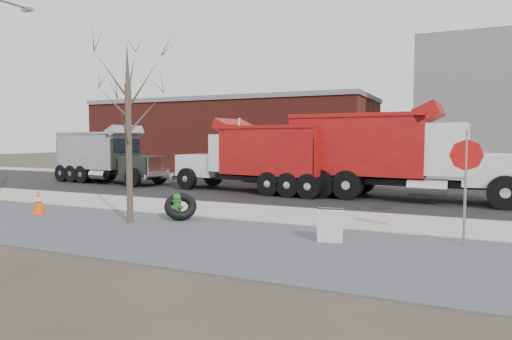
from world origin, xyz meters
The scene contains 16 objects.
ground centered at (0.00, 0.00, 0.00)m, with size 120.00×120.00×0.00m, color #383328.
gravel_verge centered at (0.00, -3.50, 0.01)m, with size 60.00×5.00×0.03m, color slate.
sidewalk centered at (0.00, 0.25, 0.03)m, with size 60.00×2.50×0.06m, color #9E9B93.
curb centered at (0.00, 1.55, 0.06)m, with size 60.00×0.15×0.11m, color #9E9B93.
road centered at (0.00, 6.30, 0.01)m, with size 60.00×9.40×0.02m, color black.
far_sidewalk centered at (0.00, 12.00, 0.03)m, with size 60.00×2.00×0.06m, color #9E9B93.
building_brick centered at (-10.00, 17.00, 2.65)m, with size 20.20×8.20×5.30m.
bare_tree centered at (-3.20, -2.60, 3.30)m, with size 3.20×3.20×5.20m.
fire_hydrant centered at (-2.22, -1.68, 0.38)m, with size 0.47×0.46×0.83m.
truck_tire centered at (-2.14, -1.59, 0.43)m, with size 1.29×1.26×0.87m.
stop_sign centered at (5.58, -1.67, 1.81)m, with size 0.72×0.09×2.65m.
sandwich_board centered at (2.74, -2.72, 0.43)m, with size 0.64×0.47×0.81m.
traffic_cone_near centered at (-6.91, -2.60, 0.41)m, with size 0.43×0.43×0.82m.
dump_truck_red_a centered at (2.89, 5.93, 1.93)m, with size 9.52×3.05×3.79m.
dump_truck_red_b centered at (-2.92, 5.84, 1.69)m, with size 7.92×3.22×3.31m.
dump_truck_grey centered at (-12.26, 6.40, 1.57)m, with size 6.93×2.87×3.08m.
Camera 1 is at (5.50, -12.97, 2.46)m, focal length 32.00 mm.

